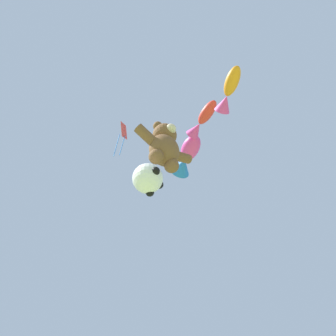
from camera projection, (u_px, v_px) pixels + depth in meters
name	position (u px, v px, depth m)	size (l,w,h in m)	color
teddy_bear_kite	(165.00, 145.00, 7.60)	(2.29, 1.01, 2.32)	brown
soccer_ball_kite	(148.00, 179.00, 6.09)	(0.92, 0.92, 0.85)	white
fish_kite_magenta	(186.00, 157.00, 10.56)	(1.51, 2.31, 1.00)	#E53F9E
fish_kite_crimson	(201.00, 121.00, 9.50)	(0.82, 1.84, 0.61)	red
fish_kite_tangerine	(228.00, 93.00, 7.97)	(1.18, 1.68, 0.58)	orange
diamond_kite	(123.00, 134.00, 10.77)	(0.76, 0.72, 2.92)	red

